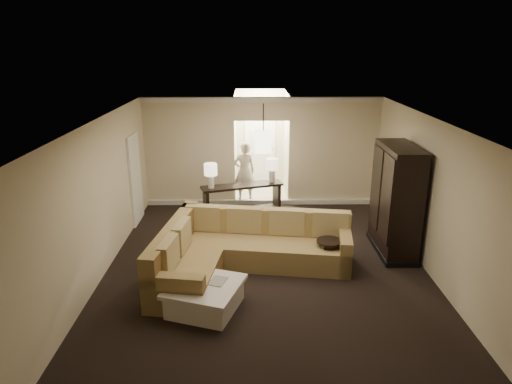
{
  "coord_description": "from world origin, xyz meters",
  "views": [
    {
      "loc": [
        -0.29,
        -7.41,
        4.09
      ],
      "look_at": [
        -0.18,
        1.2,
        1.25
      ],
      "focal_mm": 32.0,
      "sensor_mm": 36.0,
      "label": 1
    }
  ],
  "objects_px": {
    "armoire": "(395,202)",
    "drink_table": "(329,249)",
    "coffee_table": "(205,296)",
    "person": "(244,168)",
    "console_table": "(242,197)",
    "sectional_sofa": "(239,250)"
  },
  "relations": [
    {
      "from": "console_table",
      "to": "sectional_sofa",
      "type": "bearing_deg",
      "value": -108.14
    },
    {
      "from": "console_table",
      "to": "armoire",
      "type": "bearing_deg",
      "value": -52.19
    },
    {
      "from": "coffee_table",
      "to": "person",
      "type": "xyz_separation_m",
      "value": [
        0.58,
        5.31,
        0.66
      ]
    },
    {
      "from": "armoire",
      "to": "drink_table",
      "type": "xyz_separation_m",
      "value": [
        -1.42,
        -0.77,
        -0.63
      ]
    },
    {
      "from": "sectional_sofa",
      "to": "armoire",
      "type": "bearing_deg",
      "value": 22.41
    },
    {
      "from": "console_table",
      "to": "armoire",
      "type": "height_order",
      "value": "armoire"
    },
    {
      "from": "coffee_table",
      "to": "drink_table",
      "type": "xyz_separation_m",
      "value": [
        2.19,
        1.33,
        0.2
      ]
    },
    {
      "from": "coffee_table",
      "to": "armoire",
      "type": "bearing_deg",
      "value": 30.15
    },
    {
      "from": "drink_table",
      "to": "person",
      "type": "height_order",
      "value": "person"
    },
    {
      "from": "console_table",
      "to": "drink_table",
      "type": "height_order",
      "value": "console_table"
    },
    {
      "from": "console_table",
      "to": "drink_table",
      "type": "xyz_separation_m",
      "value": [
        1.66,
        -2.89,
        -0.04
      ]
    },
    {
      "from": "sectional_sofa",
      "to": "coffee_table",
      "type": "distance_m",
      "value": 1.42
    },
    {
      "from": "person",
      "to": "drink_table",
      "type": "bearing_deg",
      "value": 99.92
    },
    {
      "from": "drink_table",
      "to": "person",
      "type": "xyz_separation_m",
      "value": [
        -1.62,
        3.99,
        0.46
      ]
    },
    {
      "from": "coffee_table",
      "to": "console_table",
      "type": "height_order",
      "value": "console_table"
    },
    {
      "from": "console_table",
      "to": "person",
      "type": "xyz_separation_m",
      "value": [
        0.04,
        1.1,
        0.42
      ]
    },
    {
      "from": "coffee_table",
      "to": "drink_table",
      "type": "height_order",
      "value": "drink_table"
    },
    {
      "from": "person",
      "to": "armoire",
      "type": "bearing_deg",
      "value": 121.26
    },
    {
      "from": "sectional_sofa",
      "to": "coffee_table",
      "type": "height_order",
      "value": "sectional_sofa"
    },
    {
      "from": "drink_table",
      "to": "armoire",
      "type": "bearing_deg",
      "value": 28.57
    },
    {
      "from": "console_table",
      "to": "armoire",
      "type": "distance_m",
      "value": 3.78
    },
    {
      "from": "console_table",
      "to": "drink_table",
      "type": "relative_size",
      "value": 3.48
    }
  ]
}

